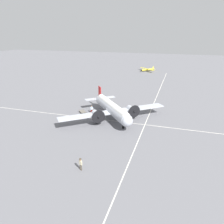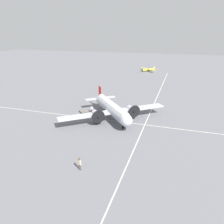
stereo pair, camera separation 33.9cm
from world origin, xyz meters
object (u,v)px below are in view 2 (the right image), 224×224
(suitcase_near_door, at_px, (92,111))
(baggage_cart, at_px, (83,111))
(light_aircraft_distant, at_px, (148,70))
(airliner_main, at_px, (113,109))
(crew_foreground, at_px, (79,163))
(passenger_boarding, at_px, (92,108))

(suitcase_near_door, height_order, baggage_cart, suitcase_near_door)
(suitcase_near_door, height_order, light_aircraft_distant, light_aircraft_distant)
(airliner_main, distance_m, light_aircraft_distant, 62.08)
(crew_foreground, height_order, suitcase_near_door, crew_foreground)
(passenger_boarding, bearing_deg, suitcase_near_door, 40.61)
(baggage_cart, bearing_deg, light_aircraft_distant, 133.30)
(light_aircraft_distant, bearing_deg, airliner_main, 46.94)
(airliner_main, distance_m, passenger_boarding, 6.49)
(baggage_cart, bearing_deg, passenger_boarding, 67.21)
(light_aircraft_distant, bearing_deg, crew_foreground, 47.38)
(suitcase_near_door, relative_size, baggage_cart, 0.28)
(baggage_cart, bearing_deg, airliner_main, 36.44)
(passenger_boarding, bearing_deg, airliner_main, 117.06)
(light_aircraft_distant, bearing_deg, suitcase_near_door, 41.38)
(airliner_main, relative_size, baggage_cart, 8.28)
(airliner_main, bearing_deg, crew_foreground, -36.02)
(crew_foreground, bearing_deg, passenger_boarding, 129.46)
(airliner_main, xyz_separation_m, passenger_boarding, (-5.87, 2.42, -1.36))
(passenger_boarding, height_order, baggage_cart, passenger_boarding)
(suitcase_near_door, distance_m, baggage_cart, 2.13)
(airliner_main, xyz_separation_m, crew_foreground, (1.24, -18.93, -1.26))
(crew_foreground, distance_m, baggage_cart, 22.63)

